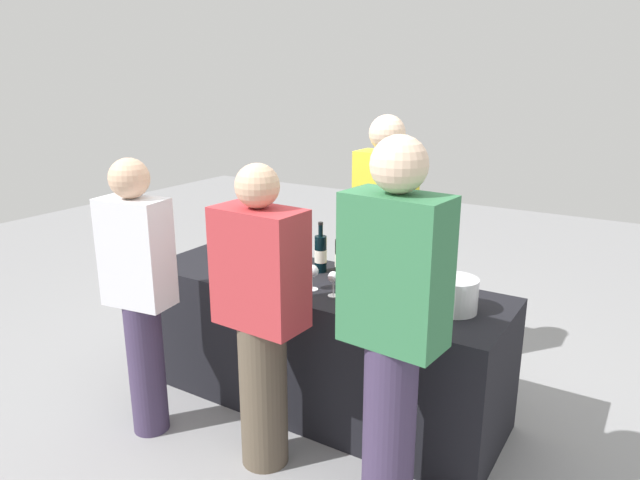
{
  "coord_description": "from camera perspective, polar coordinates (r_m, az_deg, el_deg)",
  "views": [
    {
      "loc": [
        1.66,
        -2.66,
        1.94
      ],
      "look_at": [
        0.0,
        0.0,
        1.03
      ],
      "focal_mm": 32.32,
      "sensor_mm": 36.0,
      "label": 1
    }
  ],
  "objects": [
    {
      "name": "wine_bottle_5",
      "position": [
        3.13,
        10.13,
        -3.44
      ],
      "size": [
        0.07,
        0.07,
        0.32
      ],
      "color": "black",
      "rests_on": "tasting_table"
    },
    {
      "name": "guest_2",
      "position": [
        2.44,
        7.25,
        -8.39
      ],
      "size": [
        0.45,
        0.27,
        1.72
      ],
      "rotation": [
        0.0,
        0.0,
        -0.09
      ],
      "color": "#3F3351",
      "rests_on": "ground_plane"
    },
    {
      "name": "guest_1",
      "position": [
        2.82,
        -5.85,
        -7.22
      ],
      "size": [
        0.45,
        0.26,
        1.56
      ],
      "rotation": [
        0.0,
        0.0,
        -0.05
      ],
      "color": "brown",
      "rests_on": "ground_plane"
    },
    {
      "name": "wine_bottle_0",
      "position": [
        3.9,
        -9.54,
        0.43
      ],
      "size": [
        0.07,
        0.07,
        0.32
      ],
      "color": "black",
      "rests_on": "tasting_table"
    },
    {
      "name": "wine_bottle_1",
      "position": [
        3.81,
        -8.43,
        0.04
      ],
      "size": [
        0.07,
        0.07,
        0.31
      ],
      "color": "black",
      "rests_on": "tasting_table"
    },
    {
      "name": "tasting_table",
      "position": [
        3.5,
        0.0,
        -10.17
      ],
      "size": [
        2.17,
        0.72,
        0.78
      ],
      "primitive_type": "cube",
      "color": "black",
      "rests_on": "ground_plane"
    },
    {
      "name": "wine_glass_4",
      "position": [
        2.98,
        4.94,
        -4.6
      ],
      "size": [
        0.07,
        0.07,
        0.15
      ],
      "color": "silver",
      "rests_on": "tasting_table"
    },
    {
      "name": "wine_glass_1",
      "position": [
        3.49,
        -6.2,
        -1.79
      ],
      "size": [
        0.06,
        0.06,
        0.12
      ],
      "color": "silver",
      "rests_on": "tasting_table"
    },
    {
      "name": "wine_bottle_2",
      "position": [
        3.73,
        -5.44,
        -0.12
      ],
      "size": [
        0.07,
        0.07,
        0.33
      ],
      "color": "black",
      "rests_on": "tasting_table"
    },
    {
      "name": "ground_plane",
      "position": [
        3.69,
        0.0,
        -15.65
      ],
      "size": [
        12.0,
        12.0,
        0.0
      ],
      "primitive_type": "plane",
      "color": "gray"
    },
    {
      "name": "server_pouring",
      "position": [
        3.77,
        6.36,
        0.56
      ],
      "size": [
        0.38,
        0.23,
        1.7
      ],
      "rotation": [
        0.0,
        0.0,
        3.13
      ],
      "color": "black",
      "rests_on": "ground_plane"
    },
    {
      "name": "wine_glass_2",
      "position": [
        3.18,
        -0.79,
        -3.2
      ],
      "size": [
        0.07,
        0.07,
        0.14
      ],
      "color": "silver",
      "rests_on": "tasting_table"
    },
    {
      "name": "wine_glass_3",
      "position": [
        3.09,
        1.34,
        -3.8
      ],
      "size": [
        0.06,
        0.06,
        0.14
      ],
      "color": "silver",
      "rests_on": "tasting_table"
    },
    {
      "name": "wine_glass_0",
      "position": [
        3.57,
        -8.8,
        -1.04
      ],
      "size": [
        0.08,
        0.08,
        0.16
      ],
      "color": "silver",
      "rests_on": "tasting_table"
    },
    {
      "name": "ice_bucket",
      "position": [
        2.99,
        13.18,
        -5.3
      ],
      "size": [
        0.24,
        0.24,
        0.17
      ],
      "primitive_type": "cylinder",
      "color": "silver",
      "rests_on": "tasting_table"
    },
    {
      "name": "guest_0",
      "position": [
        3.2,
        -17.45,
        -4.72
      ],
      "size": [
        0.38,
        0.25,
        1.54
      ],
      "rotation": [
        0.0,
        0.0,
        0.14
      ],
      "color": "#3F3351",
      "rests_on": "ground_plane"
    },
    {
      "name": "wine_bottle_4",
      "position": [
        3.39,
        2.14,
        -1.74
      ],
      "size": [
        0.08,
        0.08,
        0.32
      ],
      "color": "black",
      "rests_on": "tasting_table"
    },
    {
      "name": "wine_bottle_3",
      "position": [
        3.47,
        0.06,
        -1.34
      ],
      "size": [
        0.07,
        0.07,
        0.31
      ],
      "color": "black",
      "rests_on": "tasting_table"
    }
  ]
}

